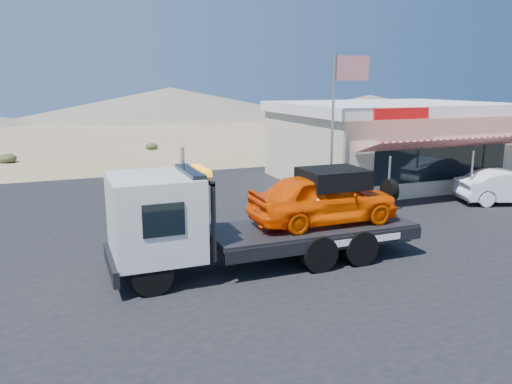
{
  "coord_description": "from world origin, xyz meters",
  "views": [
    {
      "loc": [
        -4.88,
        -11.92,
        4.9
      ],
      "look_at": [
        0.79,
        2.42,
        1.5
      ],
      "focal_mm": 35.0,
      "sensor_mm": 36.0,
      "label": 1
    }
  ],
  "objects_px": {
    "tow_truck": "(260,212)",
    "white_sedan": "(509,187)",
    "flagpole": "(338,113)",
    "jerky_store": "(387,141)"
  },
  "relations": [
    {
      "from": "white_sedan",
      "to": "flagpole",
      "type": "height_order",
      "value": "flagpole"
    },
    {
      "from": "jerky_store",
      "to": "white_sedan",
      "type": "bearing_deg",
      "value": -74.89
    },
    {
      "from": "white_sedan",
      "to": "flagpole",
      "type": "bearing_deg",
      "value": 95.23
    },
    {
      "from": "tow_truck",
      "to": "white_sedan",
      "type": "xyz_separation_m",
      "value": [
        12.17,
        2.78,
        -0.8
      ]
    },
    {
      "from": "white_sedan",
      "to": "jerky_store",
      "type": "relative_size",
      "value": 0.4
    },
    {
      "from": "jerky_store",
      "to": "flagpole",
      "type": "xyz_separation_m",
      "value": [
        -5.57,
        -4.47,
        1.77
      ]
    },
    {
      "from": "tow_truck",
      "to": "flagpole",
      "type": "relative_size",
      "value": 1.39
    },
    {
      "from": "tow_truck",
      "to": "white_sedan",
      "type": "bearing_deg",
      "value": 12.85
    },
    {
      "from": "tow_truck",
      "to": "jerky_store",
      "type": "relative_size",
      "value": 0.8
    },
    {
      "from": "tow_truck",
      "to": "flagpole",
      "type": "height_order",
      "value": "flagpole"
    }
  ]
}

